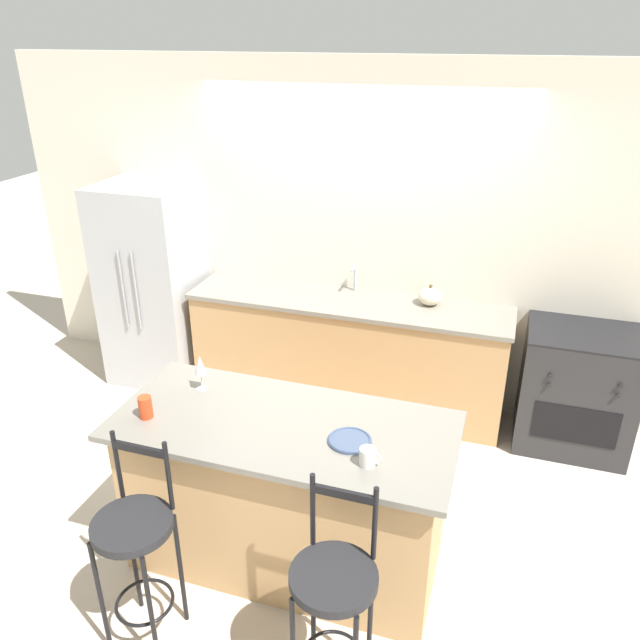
{
  "coord_description": "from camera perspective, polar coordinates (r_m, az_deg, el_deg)",
  "views": [
    {
      "loc": [
        1.17,
        -4.0,
        2.86
      ],
      "look_at": [
        0.05,
        -0.54,
        1.15
      ],
      "focal_mm": 35.0,
      "sensor_mm": 36.0,
      "label": 1
    }
  ],
  "objects": [
    {
      "name": "dinner_plate",
      "position": [
        3.23,
        2.74,
        -10.91
      ],
      "size": [
        0.23,
        0.23,
        0.02
      ],
      "color": "#425170",
      "rests_on": "kitchen_island"
    },
    {
      "name": "wall_back",
      "position": [
        5.02,
        3.59,
        7.57
      ],
      "size": [
        6.0,
        0.07,
        2.7
      ],
      "color": "beige",
      "rests_on": "ground_plane"
    },
    {
      "name": "pumpkin_decoration",
      "position": [
        4.86,
        10.03,
        2.17
      ],
      "size": [
        0.18,
        0.18,
        0.16
      ],
      "color": "beige",
      "rests_on": "back_counter"
    },
    {
      "name": "refrigerator",
      "position": [
        5.54,
        -14.95,
        3.13
      ],
      "size": [
        0.76,
        0.7,
        1.73
      ],
      "color": "#ADAFB5",
      "rests_on": "ground_plane"
    },
    {
      "name": "tumbler_cup",
      "position": [
        3.51,
        -15.67,
        -7.68
      ],
      "size": [
        0.07,
        0.07,
        0.12
      ],
      "color": "red",
      "rests_on": "kitchen_island"
    },
    {
      "name": "ground_plane",
      "position": [
        5.06,
        1.33,
        -9.3
      ],
      "size": [
        18.0,
        18.0,
        0.0
      ],
      "primitive_type": "plane",
      "color": "beige"
    },
    {
      "name": "wine_glass",
      "position": [
        3.64,
        -10.9,
        -4.14
      ],
      "size": [
        0.07,
        0.07,
        0.22
      ],
      "color": "white",
      "rests_on": "kitchen_island"
    },
    {
      "name": "coffee_mug",
      "position": [
        3.06,
        4.43,
        -12.39
      ],
      "size": [
        0.11,
        0.08,
        0.09
      ],
      "color": "white",
      "rests_on": "kitchen_island"
    },
    {
      "name": "kitchen_island",
      "position": [
        3.66,
        -3.2,
        -15.53
      ],
      "size": [
        1.84,
        0.83,
        0.95
      ],
      "color": "tan",
      "rests_on": "ground_plane"
    },
    {
      "name": "bar_stool_far",
      "position": [
        2.97,
        1.27,
        -23.92
      ],
      "size": [
        0.39,
        0.39,
        1.15
      ],
      "color": "black",
      "rests_on": "ground_plane"
    },
    {
      "name": "back_counter",
      "position": [
        5.1,
        2.5,
        -2.89
      ],
      "size": [
        2.55,
        0.62,
        0.93
      ],
      "color": "tan",
      "rests_on": "ground_plane"
    },
    {
      "name": "sink_faucet",
      "position": [
        5.02,
        3.19,
        4.1
      ],
      "size": [
        0.02,
        0.13,
        0.22
      ],
      "color": "#ADAFB5",
      "rests_on": "back_counter"
    },
    {
      "name": "oven_range",
      "position": [
        4.97,
        22.37,
        -5.85
      ],
      "size": [
        0.79,
        0.63,
        0.92
      ],
      "color": "#28282B",
      "rests_on": "ground_plane"
    },
    {
      "name": "bar_stool_near",
      "position": [
        3.3,
        -16.46,
        -18.96
      ],
      "size": [
        0.39,
        0.39,
        1.15
      ],
      "color": "black",
      "rests_on": "ground_plane"
    }
  ]
}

